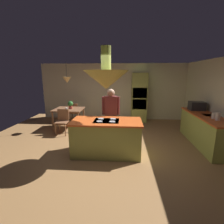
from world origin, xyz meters
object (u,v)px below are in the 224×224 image
potted_plant_on_table (70,105)px  microwave_on_counter (197,106)px  dining_table (69,111)px  cup_on_table (66,109)px  chair_facing_island (63,120)px  person_at_island (111,113)px  chair_by_back_wall (74,111)px  kitchen_island (107,137)px  canister_flour (218,117)px  oven_tower (139,98)px  canister_sugar (214,116)px

potted_plant_on_table → microwave_on_counter: size_ratio=0.65×
dining_table → cup_on_table: size_ratio=12.10×
chair_facing_island → person_at_island: bearing=-21.4°
chair_by_back_wall → potted_plant_on_table: 0.81m
kitchen_island → potted_plant_on_table: size_ratio=5.98×
potted_plant_on_table → canister_flour: bearing=-22.9°
chair_facing_island → canister_flour: canister_flour is taller
microwave_on_counter → person_at_island: bearing=-164.4°
dining_table → chair_facing_island: size_ratio=1.25×
oven_tower → potted_plant_on_table: size_ratio=7.10×
potted_plant_on_table → cup_on_table: size_ratio=3.33×
microwave_on_counter → potted_plant_on_table: bearing=172.2°
chair_by_back_wall → potted_plant_on_table: bearing=96.8°
chair_by_back_wall → canister_flour: (4.54, -2.57, 0.51)m
potted_plant_on_table → canister_sugar: canister_sugar is taller
chair_facing_island → canister_sugar: (4.54, -1.01, 0.48)m
dining_table → microwave_on_counter: (4.54, -0.61, 0.39)m
person_at_island → chair_by_back_wall: 2.75m
kitchen_island → chair_facing_island: size_ratio=2.06×
microwave_on_counter → oven_tower: bearing=134.9°
cup_on_table → microwave_on_counter: 4.56m
microwave_on_counter → canister_flour: bearing=-90.0°
person_at_island → potted_plant_on_table: (-1.68, 1.38, -0.02)m
kitchen_island → canister_sugar: (2.84, 0.40, 0.53)m
potted_plant_on_table → person_at_island: bearing=-39.6°
chair_by_back_wall → cup_on_table: (-0.00, -0.93, 0.30)m
chair_facing_island → dining_table: bearing=90.0°
chair_facing_island → canister_flour: size_ratio=4.36×
kitchen_island → oven_tower: bearing=71.3°
person_at_island → dining_table: bearing=141.9°
cup_on_table → chair_by_back_wall: bearing=89.8°
oven_tower → chair_facing_island: 3.39m
chair_by_back_wall → cup_on_table: 0.97m
person_at_island → canister_flour: (2.78, -0.50, 0.06)m
kitchen_island → canister_sugar: size_ratio=11.61×
person_at_island → oven_tower: bearing=67.6°
kitchen_island → dining_table: (-1.70, 2.10, 0.20)m
dining_table → microwave_on_counter: size_ratio=2.37×
kitchen_island → oven_tower: oven_tower is taller
oven_tower → chair_by_back_wall: size_ratio=2.45×
potted_plant_on_table → canister_flour: size_ratio=1.50×
oven_tower → chair_facing_island: size_ratio=2.45×
chair_facing_island → chair_by_back_wall: size_ratio=1.00×
chair_by_back_wall → potted_plant_on_table: size_ratio=2.90×
canister_sugar → potted_plant_on_table: bearing=159.1°
person_at_island → chair_facing_island: person_at_island is taller
chair_by_back_wall → microwave_on_counter: bearing=164.1°
dining_table → cup_on_table: (-0.00, -0.24, 0.14)m
dining_table → chair_by_back_wall: 0.71m
microwave_on_counter → chair_facing_island: bearing=-178.9°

